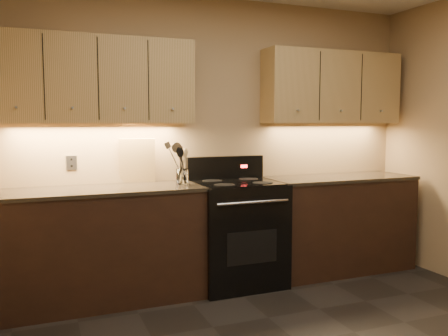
{
  "coord_description": "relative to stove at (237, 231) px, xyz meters",
  "views": [
    {
      "loc": [
        -1.58,
        -2.17,
        1.46
      ],
      "look_at": [
        -0.13,
        1.45,
        1.08
      ],
      "focal_mm": 38.0,
      "sensor_mm": 36.0,
      "label": 1
    }
  ],
  "objects": [
    {
      "name": "utensil_crock",
      "position": [
        -0.5,
        0.02,
        0.51
      ],
      "size": [
        0.14,
        0.14,
        0.13
      ],
      "color": "white",
      "rests_on": "counter_left"
    },
    {
      "name": "wooden_spoon",
      "position": [
        -0.52,
        0.0,
        0.61
      ],
      "size": [
        0.13,
        0.13,
        0.3
      ],
      "primitive_type": null,
      "rotation": [
        -0.15,
        0.27,
        0.24
      ],
      "color": "tan",
      "rests_on": "utensil_crock"
    },
    {
      "name": "upper_cab_left",
      "position": [
        -1.18,
        0.17,
        1.32
      ],
      "size": [
        1.6,
        0.3,
        0.7
      ],
      "primitive_type": "cube",
      "color": "tan",
      "rests_on": "wall_back"
    },
    {
      "name": "counter_right",
      "position": [
        1.1,
        0.02,
        -0.01
      ],
      "size": [
        1.46,
        0.62,
        0.93
      ],
      "color": "black",
      "rests_on": "ground"
    },
    {
      "name": "black_spoon",
      "position": [
        -0.5,
        0.04,
        0.62
      ],
      "size": [
        0.09,
        0.12,
        0.31
      ],
      "primitive_type": null,
      "rotation": [
        0.2,
        -0.07,
        -0.09
      ],
      "color": "black",
      "rests_on": "utensil_crock"
    },
    {
      "name": "counter_left",
      "position": [
        -1.18,
        0.02,
        -0.01
      ],
      "size": [
        1.62,
        0.62,
        0.93
      ],
      "color": "black",
      "rests_on": "ground"
    },
    {
      "name": "steel_skimmer",
      "position": [
        -0.47,
        0.01,
        0.63
      ],
      "size": [
        0.19,
        0.11,
        0.35
      ],
      "primitive_type": null,
      "rotation": [
        0.01,
        -0.28,
        0.11
      ],
      "color": "silver",
      "rests_on": "utensil_crock"
    },
    {
      "name": "wall_back",
      "position": [
        -0.08,
        0.32,
        0.82
      ],
      "size": [
        4.0,
        0.04,
        2.6
      ],
      "primitive_type": "cube",
      "color": "tan",
      "rests_on": "ground"
    },
    {
      "name": "steel_spatula",
      "position": [
        -0.47,
        0.03,
        0.66
      ],
      "size": [
        0.25,
        0.12,
        0.39
      ],
      "primitive_type": null,
      "rotation": [
        0.03,
        -0.43,
        -0.19
      ],
      "color": "silver",
      "rests_on": "utensil_crock"
    },
    {
      "name": "cutting_board",
      "position": [
        -0.83,
        0.28,
        0.64
      ],
      "size": [
        0.32,
        0.13,
        0.39
      ],
      "primitive_type": "cube",
      "rotation": [
        0.16,
        0.0,
        -0.17
      ],
      "color": "tan",
      "rests_on": "counter_left"
    },
    {
      "name": "outlet_plate",
      "position": [
        -1.38,
        0.31,
        0.64
      ],
      "size": [
        0.08,
        0.01,
        0.12
      ],
      "primitive_type": "cube",
      "color": "#B2B5BA",
      "rests_on": "wall_back"
    },
    {
      "name": "black_turner",
      "position": [
        -0.48,
        -0.0,
        0.63
      ],
      "size": [
        0.11,
        0.17,
        0.33
      ],
      "primitive_type": null,
      "rotation": [
        -0.24,
        -0.01,
        0.17
      ],
      "color": "black",
      "rests_on": "utensil_crock"
    },
    {
      "name": "upper_cab_right",
      "position": [
        1.1,
        0.17,
        1.32
      ],
      "size": [
        1.44,
        0.3,
        0.7
      ],
      "primitive_type": "cube",
      "color": "tan",
      "rests_on": "wall_back"
    },
    {
      "name": "stove",
      "position": [
        0.0,
        0.0,
        0.0
      ],
      "size": [
        0.76,
        0.68,
        1.14
      ],
      "color": "black",
      "rests_on": "ground"
    }
  ]
}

